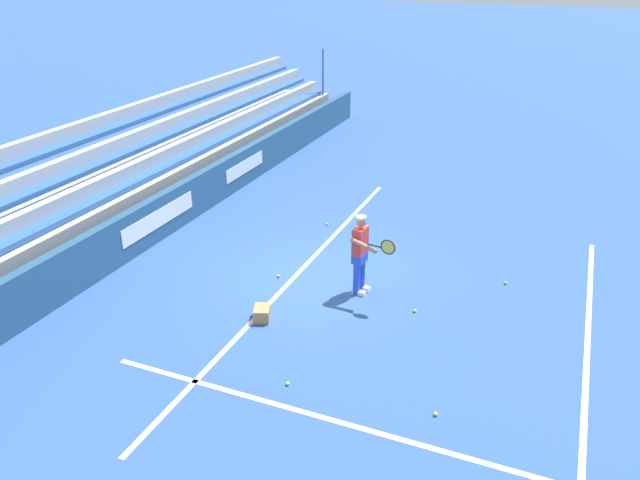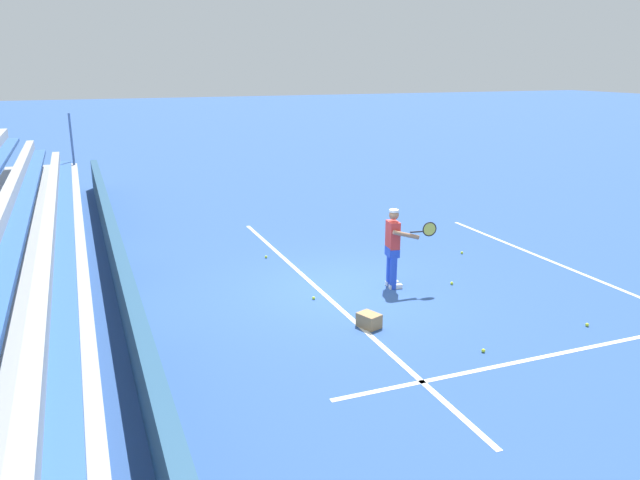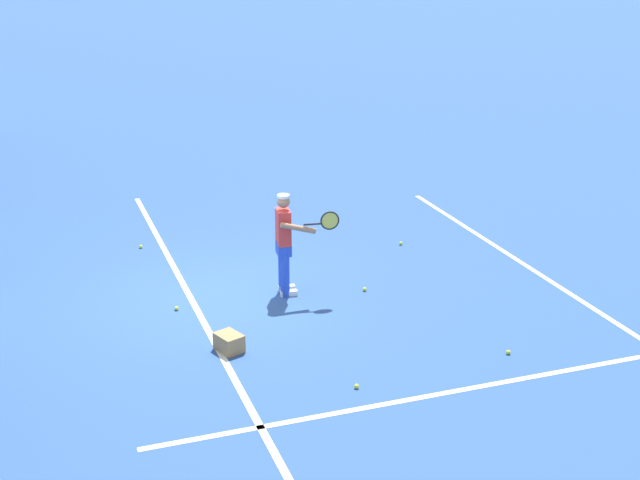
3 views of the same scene
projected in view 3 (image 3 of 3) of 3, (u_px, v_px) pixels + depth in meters
ground_plane at (222, 296)px, 14.71m from camera, size 160.00×160.00×0.00m
court_baseline_white at (192, 300)px, 14.55m from camera, size 12.00×0.10×0.01m
court_sideline_white at (574, 369)px, 12.32m from camera, size 0.10×12.00×0.01m
court_service_line_white at (513, 257)px, 16.43m from camera, size 8.22×0.10×0.01m
tennis_player at (285, 243)px, 14.53m from camera, size 0.66×0.97×1.71m
ball_box_cardboard at (229, 342)px, 12.81m from camera, size 0.48×0.42×0.26m
tennis_ball_by_box at (176, 308)px, 14.18m from camera, size 0.07×0.07×0.07m
tennis_ball_far_left at (141, 247)px, 16.87m from camera, size 0.07×0.07×0.07m
tennis_ball_midcourt at (357, 386)px, 11.80m from camera, size 0.07×0.07×0.07m
tennis_ball_far_right at (365, 289)px, 14.92m from camera, size 0.07×0.07×0.07m
tennis_ball_near_player at (401, 243)px, 17.04m from camera, size 0.07×0.07×0.07m
tennis_ball_toward_net at (508, 352)px, 12.74m from camera, size 0.07×0.07×0.07m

